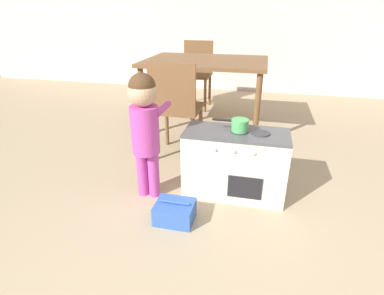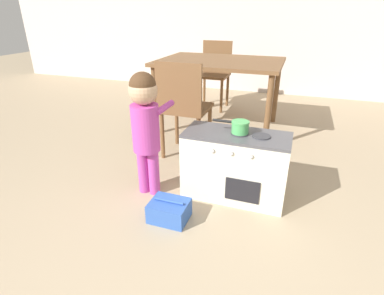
{
  "view_description": "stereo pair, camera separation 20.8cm",
  "coord_description": "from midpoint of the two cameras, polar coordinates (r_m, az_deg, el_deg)",
  "views": [
    {
      "loc": [
        0.1,
        -0.82,
        1.24
      ],
      "look_at": [
        -0.33,
        1.02,
        0.36
      ],
      "focal_mm": 28.0,
      "sensor_mm": 36.0,
      "label": 1
    },
    {
      "loc": [
        0.3,
        -0.76,
        1.24
      ],
      "look_at": [
        -0.33,
        1.02,
        0.36
      ],
      "focal_mm": 28.0,
      "sensor_mm": 36.0,
      "label": 2
    }
  ],
  "objects": [
    {
      "name": "toy_pot",
      "position": [
        2.01,
        12.01,
        3.93
      ],
      "size": [
        0.25,
        0.12,
        0.08
      ],
      "color": "#4CAD5B",
      "rests_on": "play_kitchen"
    },
    {
      "name": "toy_basket",
      "position": [
        1.96,
        -1.26,
        -12.01
      ],
      "size": [
        0.24,
        0.2,
        0.14
      ],
      "color": "#335BB2",
      "rests_on": "ground_plane"
    },
    {
      "name": "dining_table",
      "position": [
        3.31,
        7.21,
        14.76
      ],
      "size": [
        1.28,
        0.94,
        0.75
      ],
      "color": "brown",
      "rests_on": "ground_plane"
    },
    {
      "name": "play_kitchen",
      "position": [
        2.13,
        10.97,
        -3.46
      ],
      "size": [
        0.71,
        0.33,
        0.49
      ],
      "color": "silver",
      "rests_on": "ground_plane"
    },
    {
      "name": "dining_chair_near",
      "position": [
        2.6,
        0.74,
        7.77
      ],
      "size": [
        0.4,
        0.4,
        0.86
      ],
      "color": "brown",
      "rests_on": "ground_plane"
    },
    {
      "name": "dining_chair_far",
      "position": [
        4.14,
        5.76,
        14.08
      ],
      "size": [
        0.4,
        0.4,
        0.86
      ],
      "rotation": [
        0.0,
        0.0,
        3.14
      ],
      "color": "brown",
      "rests_on": "ground_plane"
    },
    {
      "name": "child_figure",
      "position": [
        2.01,
        -6.0,
        5.45
      ],
      "size": [
        0.21,
        0.35,
        0.88
      ],
      "color": "#BC429E",
      "rests_on": "ground_plane"
    },
    {
      "name": "wall_back",
      "position": [
        5.0,
        18.99,
        24.37
      ],
      "size": [
        10.0,
        0.06,
        2.6
      ],
      "color": "beige",
      "rests_on": "ground_plane"
    }
  ]
}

